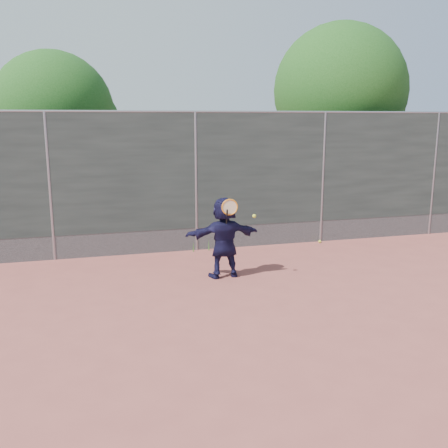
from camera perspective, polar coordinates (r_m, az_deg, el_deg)
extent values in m
plane|color=#9E4C42|center=(7.89, 2.27, -9.31)|extent=(80.00, 80.00, 0.00)
imported|color=#141233|center=(9.07, 0.00, -1.53)|extent=(1.40, 0.49, 1.49)
sphere|color=#CFD62F|center=(11.91, 10.90, -1.97)|extent=(0.07, 0.07, 0.07)
cube|color=#38423D|center=(10.80, -3.25, 6.06)|extent=(20.00, 0.04, 2.50)
cube|color=slate|center=(11.06, -3.16, -1.70)|extent=(20.00, 0.03, 0.50)
cylinder|color=gray|center=(10.74, -3.33, 12.70)|extent=(20.00, 0.05, 0.05)
cylinder|color=gray|center=(10.62, -19.30, 3.94)|extent=(0.06, 0.06, 3.00)
cylinder|color=gray|center=(10.83, -3.23, 4.74)|extent=(0.06, 0.06, 3.00)
cylinder|color=gray|center=(11.81, 11.20, 5.14)|extent=(0.06, 0.06, 3.00)
cylinder|color=gray|center=(13.41, 22.83, 5.23)|extent=(0.06, 0.06, 3.00)
torus|color=orange|center=(8.78, 0.66, 1.94)|extent=(0.29, 0.04, 0.29)
cylinder|color=beige|center=(8.78, 0.66, 1.94)|extent=(0.25, 0.02, 0.25)
cylinder|color=black|center=(8.82, 0.31, 0.67)|extent=(0.04, 0.13, 0.33)
sphere|color=#CFD62F|center=(8.86, 3.48, 0.91)|extent=(0.07, 0.07, 0.07)
cylinder|color=#382314|center=(14.46, 12.67, 5.51)|extent=(0.28, 0.28, 2.60)
sphere|color=#23561C|center=(14.39, 13.10, 14.60)|extent=(3.60, 3.60, 3.60)
sphere|color=#23561C|center=(14.90, 15.17, 13.01)|extent=(2.52, 2.52, 2.52)
cylinder|color=#382314|center=(13.65, -18.37, 3.97)|extent=(0.28, 0.28, 2.20)
sphere|color=#23561C|center=(13.53, -18.92, 12.06)|extent=(3.00, 3.00, 3.00)
sphere|color=#23561C|center=(13.71, -16.24, 10.96)|extent=(2.10, 2.10, 2.10)
cone|color=#387226|center=(11.02, -1.75, -2.37)|extent=(0.03, 0.03, 0.26)
cone|color=#387226|center=(11.11, -0.27, -2.14)|extent=(0.03, 0.03, 0.30)
cone|color=#387226|center=(10.94, -3.51, -2.61)|extent=(0.03, 0.03, 0.22)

